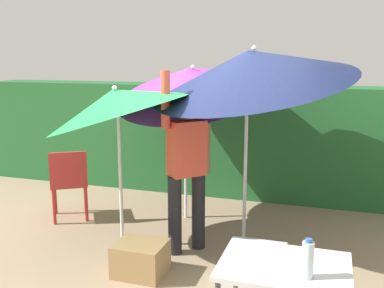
% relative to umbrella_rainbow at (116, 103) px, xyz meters
% --- Properties ---
extents(ground_plane, '(24.00, 24.00, 0.00)m').
position_rel_umbrella_rainbow_xyz_m(ground_plane, '(0.68, 0.07, -1.55)').
color(ground_plane, '#9E8466').
extents(hedge_row, '(8.00, 0.70, 1.61)m').
position_rel_umbrella_rainbow_xyz_m(hedge_row, '(0.68, 2.30, -0.75)').
color(hedge_row, '#23602D').
rests_on(hedge_row, ground_plane).
extents(umbrella_rainbow, '(1.53, 1.51, 1.92)m').
position_rel_umbrella_rainbow_xyz_m(umbrella_rainbow, '(0.00, 0.00, 0.00)').
color(umbrella_rainbow, silver).
rests_on(umbrella_rainbow, ground_plane).
extents(umbrella_orange, '(1.87, 1.84, 2.19)m').
position_rel_umbrella_rainbow_xyz_m(umbrella_orange, '(0.42, 1.05, 0.16)').
color(umbrella_orange, silver).
rests_on(umbrella_orange, ground_plane).
extents(umbrella_yellow, '(2.18, 2.13, 2.41)m').
position_rel_umbrella_rainbow_xyz_m(umbrella_yellow, '(1.25, 0.53, 0.34)').
color(umbrella_yellow, silver).
rests_on(umbrella_yellow, ground_plane).
extents(person_vendor, '(0.44, 0.47, 1.88)m').
position_rel_umbrella_rainbow_xyz_m(person_vendor, '(0.69, 0.15, -0.62)').
color(person_vendor, black).
rests_on(person_vendor, ground_plane).
extents(chair_plastic, '(0.61, 0.61, 0.89)m').
position_rel_umbrella_rainbow_xyz_m(chair_plastic, '(-0.98, 0.56, -1.04)').
color(chair_plastic, '#B72D2D').
rests_on(chair_plastic, ground_plane).
extents(cooler_box, '(0.50, 0.43, 0.38)m').
position_rel_umbrella_rainbow_xyz_m(cooler_box, '(1.51, -0.42, -1.36)').
color(cooler_box, silver).
rests_on(cooler_box, ground_plane).
extents(crate_cardboard, '(0.46, 0.39, 0.31)m').
position_rel_umbrella_rainbow_xyz_m(crate_cardboard, '(0.44, -0.47, -1.40)').
color(crate_cardboard, '#9E7A4C').
rests_on(crate_cardboard, ground_plane).
extents(folding_table, '(0.80, 0.60, 0.74)m').
position_rel_umbrella_rainbow_xyz_m(folding_table, '(1.84, -1.37, -0.91)').
color(folding_table, '#4C4C51').
rests_on(folding_table, ground_plane).
extents(bottle_water, '(0.07, 0.07, 0.24)m').
position_rel_umbrella_rainbow_xyz_m(bottle_water, '(1.98, -1.50, -0.70)').
color(bottle_water, silver).
rests_on(bottle_water, folding_table).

